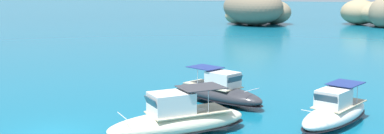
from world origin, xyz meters
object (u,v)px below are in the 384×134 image
(islet_small, at_px, (379,13))
(motorboat_white, at_px, (335,112))
(motorboat_cream, at_px, (178,121))
(motorboat_charcoal, at_px, (219,92))
(islet_large, at_px, (256,6))

(islet_small, relative_size, motorboat_white, 2.16)
(motorboat_cream, relative_size, motorboat_white, 1.02)
(motorboat_charcoal, relative_size, motorboat_cream, 1.00)
(islet_large, xyz_separation_m, motorboat_charcoal, (7.17, -60.48, -2.80))
(motorboat_white, bearing_deg, islet_large, 102.68)
(islet_large, relative_size, motorboat_white, 2.57)
(motorboat_white, bearing_deg, motorboat_charcoal, 157.91)
(islet_small, height_order, motorboat_white, islet_small)
(islet_small, xyz_separation_m, motorboat_cream, (-15.51, -71.74, -1.62))
(islet_large, bearing_deg, motorboat_white, -77.32)
(motorboat_cream, height_order, motorboat_white, motorboat_cream)
(islet_large, xyz_separation_m, islet_small, (22.22, 4.23, -1.12))
(motorboat_charcoal, relative_size, motorboat_white, 1.02)
(islet_small, bearing_deg, motorboat_cream, -102.20)
(islet_small, bearing_deg, motorboat_charcoal, -103.10)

